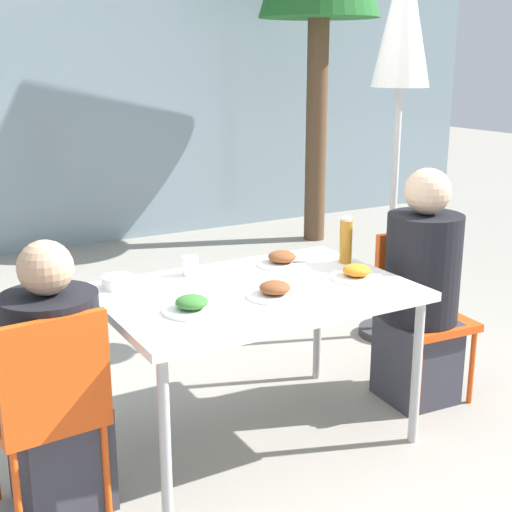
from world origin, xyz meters
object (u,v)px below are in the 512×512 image
at_px(chair_right, 418,302).
at_px(salad_bowl, 118,282).
at_px(closed_umbrella, 402,41).
at_px(bottle, 346,241).
at_px(drinking_cup, 190,266).
at_px(person_left, 55,388).
at_px(person_right, 421,295).
at_px(chair_left, 49,401).

bearing_deg(chair_right, salad_bowl, -7.34).
xyz_separation_m(closed_umbrella, bottle, (-0.78, -0.56, -0.97)).
distance_m(bottle, drinking_cup, 0.79).
xyz_separation_m(drinking_cup, salad_bowl, (-0.36, -0.01, -0.02)).
distance_m(closed_umbrella, bottle, 1.36).
xyz_separation_m(person_left, closed_umbrella, (2.30, 0.76, 1.32)).
xyz_separation_m(bottle, drinking_cup, (-0.76, 0.19, -0.07)).
relative_size(chair_right, bottle, 3.67).
relative_size(closed_umbrella, salad_bowl, 16.59).
relative_size(person_right, closed_umbrella, 0.51).
distance_m(person_left, chair_right, 1.91).
distance_m(person_left, bottle, 1.57).
bearing_deg(bottle, drinking_cup, 165.92).
bearing_deg(drinking_cup, salad_bowl, -177.96).
bearing_deg(person_right, chair_right, -121.89).
bearing_deg(bottle, chair_left, -169.75).
bearing_deg(drinking_cup, bottle, -14.08).
relative_size(chair_right, person_right, 0.70).
xyz_separation_m(closed_umbrella, salad_bowl, (-1.90, -0.38, -1.06)).
bearing_deg(salad_bowl, closed_umbrella, 11.33).
bearing_deg(salad_bowl, person_left, -136.31).
distance_m(person_left, person_right, 1.86).
bearing_deg(salad_bowl, chair_right, -11.30).
distance_m(person_right, salad_bowl, 1.52).
relative_size(closed_umbrella, drinking_cup, 26.53).
height_order(bottle, drinking_cup, bottle).
bearing_deg(bottle, chair_right, -17.61).
xyz_separation_m(chair_right, person_right, (-0.06, -0.08, 0.07)).
xyz_separation_m(person_left, chair_right, (1.91, 0.08, -0.01)).
bearing_deg(chair_left, drinking_cup, 26.76).
bearing_deg(chair_left, person_right, -1.42).
bearing_deg(chair_left, chair_right, 0.75).
height_order(person_right, salad_bowl, person_right).
relative_size(chair_right, closed_umbrella, 0.36).
distance_m(chair_left, drinking_cup, 0.97).
bearing_deg(drinking_cup, chair_left, -149.33).
height_order(bottle, salad_bowl, bottle).
bearing_deg(person_left, salad_bowl, 39.78).
xyz_separation_m(chair_left, salad_bowl, (0.44, 0.46, 0.27)).
bearing_deg(chair_right, drinking_cup, -11.32).
distance_m(person_right, closed_umbrella, 1.53).
height_order(chair_left, person_right, person_right).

